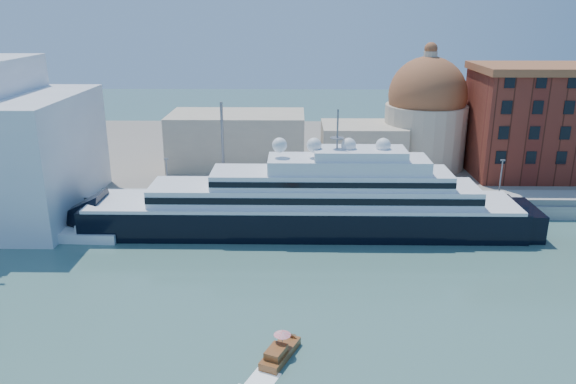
{
  "coord_description": "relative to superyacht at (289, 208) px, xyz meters",
  "views": [
    {
      "loc": [
        -6.61,
        -65.78,
        36.22
      ],
      "look_at": [
        -7.93,
        18.0,
        8.73
      ],
      "focal_mm": 35.0,
      "sensor_mm": 36.0,
      "label": 1
    }
  ],
  "objects": [
    {
      "name": "ground",
      "position": [
        7.89,
        -23.0,
        -4.24
      ],
      "size": [
        400.0,
        400.0,
        0.0
      ],
      "primitive_type": "plane",
      "color": "#3C6860",
      "rests_on": "ground"
    },
    {
      "name": "quay",
      "position": [
        7.89,
        11.0,
        -2.99
      ],
      "size": [
        180.0,
        10.0,
        2.5
      ],
      "primitive_type": "cube",
      "color": "gray",
      "rests_on": "ground"
    },
    {
      "name": "land",
      "position": [
        7.89,
        52.0,
        -3.24
      ],
      "size": [
        260.0,
        72.0,
        2.0
      ],
      "primitive_type": "cube",
      "color": "slate",
      "rests_on": "ground"
    },
    {
      "name": "quay_fence",
      "position": [
        7.89,
        6.5,
        -1.14
      ],
      "size": [
        180.0,
        0.1,
        1.2
      ],
      "primitive_type": "cube",
      "color": "slate",
      "rests_on": "quay"
    },
    {
      "name": "superyacht",
      "position": [
        0.0,
        0.0,
        0.0
      ],
      "size": [
        82.12,
        11.38,
        24.54
      ],
      "color": "black",
      "rests_on": "ground"
    },
    {
      "name": "service_barge",
      "position": [
        -34.2,
        -3.86,
        -3.37
      ],
      "size": [
        13.51,
        4.92,
        3.01
      ],
      "rotation": [
        0.0,
        0.0,
        -0.04
      ],
      "color": "white",
      "rests_on": "ground"
    },
    {
      "name": "water_taxi",
      "position": [
        -0.46,
        -36.39,
        -3.5
      ],
      "size": [
        4.52,
        6.77,
        3.06
      ],
      "rotation": [
        0.0,
        0.0,
        -0.41
      ],
      "color": "brown",
      "rests_on": "ground"
    },
    {
      "name": "warehouse",
      "position": [
        59.89,
        29.0,
        9.55
      ],
      "size": [
        43.0,
        19.0,
        23.25
      ],
      "color": "maroon",
      "rests_on": "land"
    },
    {
      "name": "church",
      "position": [
        14.28,
        34.72,
        6.67
      ],
      "size": [
        66.0,
        18.0,
        25.5
      ],
      "color": "beige",
      "rests_on": "land"
    },
    {
      "name": "lamp_posts",
      "position": [
        -4.78,
        9.27,
        5.61
      ],
      "size": [
        120.8,
        2.4,
        18.0
      ],
      "color": "slate",
      "rests_on": "quay"
    }
  ]
}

